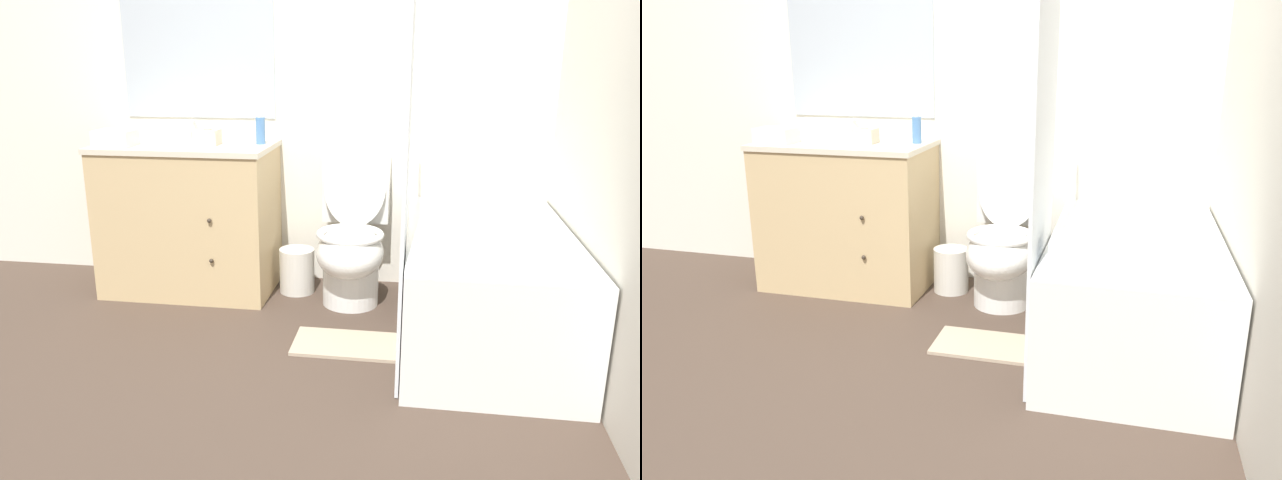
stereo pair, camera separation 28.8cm
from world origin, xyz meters
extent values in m
plane|color=#47382D|center=(0.00, 0.00, 0.00)|extent=(14.00, 14.00, 0.00)
cube|color=white|center=(0.00, 1.64, 1.25)|extent=(8.00, 0.05, 2.50)
cube|color=#B2BCC6|center=(-0.77, 1.61, 1.44)|extent=(0.91, 0.01, 0.93)
cube|color=white|center=(1.28, 0.81, 1.25)|extent=(0.05, 2.61, 2.50)
cube|color=tan|center=(-0.77, 1.33, 0.41)|extent=(0.96, 0.56, 0.83)
cube|color=beige|center=(-0.77, 1.33, 0.84)|extent=(0.98, 0.58, 0.03)
cylinder|color=white|center=(-0.77, 1.33, 0.80)|extent=(0.34, 0.34, 0.10)
sphere|color=#382D23|center=(-0.55, 1.04, 0.50)|extent=(0.02, 0.02, 0.02)
sphere|color=#382D23|center=(-0.55, 1.04, 0.27)|extent=(0.02, 0.02, 0.02)
cylinder|color=silver|center=(-0.77, 1.54, 0.88)|extent=(0.04, 0.04, 0.04)
cylinder|color=silver|center=(-0.77, 1.50, 0.94)|extent=(0.02, 0.11, 0.09)
cylinder|color=silver|center=(-0.82, 1.54, 0.88)|extent=(0.03, 0.03, 0.04)
cylinder|color=silver|center=(-0.71, 1.54, 0.88)|extent=(0.03, 0.03, 0.04)
cylinder|color=white|center=(0.18, 1.24, 0.11)|extent=(0.31, 0.31, 0.23)
ellipsoid|color=white|center=(0.18, 1.18, 0.32)|extent=(0.36, 0.47, 0.27)
torus|color=white|center=(0.18, 1.18, 0.42)|extent=(0.36, 0.36, 0.04)
cube|color=white|center=(0.18, 1.50, 0.61)|extent=(0.38, 0.18, 0.38)
ellipsoid|color=white|center=(0.18, 1.39, 0.63)|extent=(0.35, 0.14, 0.43)
cube|color=white|center=(0.87, 0.91, 0.27)|extent=(0.76, 1.41, 0.54)
cube|color=#ACB1B2|center=(0.87, 0.91, 0.53)|extent=(0.64, 1.29, 0.01)
cube|color=white|center=(0.48, 0.55, 0.95)|extent=(0.02, 0.60, 1.88)
cylinder|color=silver|center=(-0.15, 1.37, 0.13)|extent=(0.20, 0.20, 0.26)
cube|color=beige|center=(-0.63, 1.32, 0.90)|extent=(0.13, 0.12, 0.08)
ellipsoid|color=white|center=(-0.63, 1.32, 0.95)|extent=(0.06, 0.03, 0.03)
cylinder|color=#4C7AB2|center=(-0.35, 1.39, 0.93)|extent=(0.05, 0.05, 0.15)
cylinder|color=silver|center=(-0.35, 1.39, 1.02)|extent=(0.03, 0.03, 0.03)
cube|color=white|center=(-1.11, 1.19, 0.90)|extent=(0.20, 0.17, 0.09)
cube|color=silver|center=(0.70, 0.47, 0.59)|extent=(0.35, 0.20, 0.10)
cube|color=tan|center=(0.24, 0.70, 0.01)|extent=(0.55, 0.30, 0.02)
camera|label=1|loc=(0.52, -2.00, 1.34)|focal=35.00mm
camera|label=2|loc=(0.80, -1.94, 1.34)|focal=35.00mm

